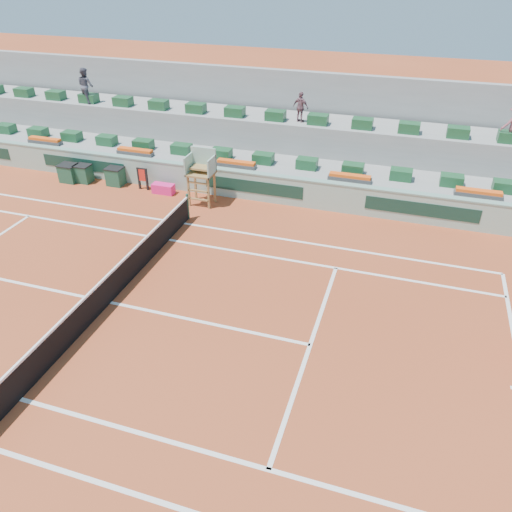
# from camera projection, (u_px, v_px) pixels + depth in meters

# --- Properties ---
(ground) EXTENTS (90.00, 90.00, 0.00)m
(ground) POSITION_uv_depth(u_px,v_px,m) (110.00, 303.00, 15.64)
(ground) COLOR #9B3C1E
(ground) RESTS_ON ground
(seating_tier_lower) EXTENTS (36.00, 4.00, 1.20)m
(seating_tier_lower) POSITION_uv_depth(u_px,v_px,m) (229.00, 163.00, 23.95)
(seating_tier_lower) COLOR #969794
(seating_tier_lower) RESTS_ON ground
(seating_tier_upper) EXTENTS (36.00, 2.40, 2.60)m
(seating_tier_upper) POSITION_uv_depth(u_px,v_px,m) (240.00, 139.00, 24.87)
(seating_tier_upper) COLOR #969794
(seating_tier_upper) RESTS_ON ground
(stadium_back_wall) EXTENTS (36.00, 0.40, 4.40)m
(stadium_back_wall) POSITION_uv_depth(u_px,v_px,m) (250.00, 112.00, 25.69)
(stadium_back_wall) COLOR #969794
(stadium_back_wall) RESTS_ON ground
(player_bag) EXTENTS (0.99, 0.44, 0.44)m
(player_bag) POSITION_uv_depth(u_px,v_px,m) (163.00, 189.00, 22.39)
(player_bag) COLOR #F7207F
(player_bag) RESTS_ON ground
(spectator_left) EXTENTS (1.03, 0.93, 1.73)m
(spectator_left) POSITION_uv_depth(u_px,v_px,m) (86.00, 85.00, 25.26)
(spectator_left) COLOR #4F4F5C
(spectator_left) RESTS_ON seating_tier_upper
(spectator_mid) EXTENTS (0.86, 0.57, 1.35)m
(spectator_mid) POSITION_uv_depth(u_px,v_px,m) (301.00, 107.00, 22.58)
(spectator_mid) COLOR #7D535E
(spectator_mid) RESTS_ON seating_tier_upper
(court_lines) EXTENTS (23.89, 11.09, 0.01)m
(court_lines) POSITION_uv_depth(u_px,v_px,m) (110.00, 302.00, 15.64)
(court_lines) COLOR white
(court_lines) RESTS_ON ground
(tennis_net) EXTENTS (0.10, 11.97, 1.10)m
(tennis_net) POSITION_uv_depth(u_px,v_px,m) (108.00, 289.00, 15.36)
(tennis_net) COLOR black
(tennis_net) RESTS_ON ground
(advertising_hoarding) EXTENTS (36.00, 0.34, 1.26)m
(advertising_hoarding) POSITION_uv_depth(u_px,v_px,m) (212.00, 180.00, 22.15)
(advertising_hoarding) COLOR #90B5A3
(advertising_hoarding) RESTS_ON ground
(umpire_chair) EXTENTS (1.10, 0.90, 2.40)m
(umpire_chair) POSITION_uv_depth(u_px,v_px,m) (202.00, 169.00, 20.87)
(umpire_chair) COLOR olive
(umpire_chair) RESTS_ON ground
(seat_row_lower) EXTENTS (32.90, 0.60, 0.44)m
(seat_row_lower) POSITION_uv_depth(u_px,v_px,m) (221.00, 153.00, 22.79)
(seat_row_lower) COLOR #1A4E29
(seat_row_lower) RESTS_ON seating_tier_lower
(seat_row_upper) EXTENTS (32.90, 0.60, 0.44)m
(seat_row_upper) POSITION_uv_depth(u_px,v_px,m) (235.00, 112.00, 23.58)
(seat_row_upper) COLOR #1A4E29
(seat_row_upper) RESTS_ON seating_tier_upper
(flower_planters) EXTENTS (26.80, 0.36, 0.28)m
(flower_planters) POSITION_uv_depth(u_px,v_px,m) (184.00, 158.00, 22.58)
(flower_planters) COLOR #444444
(flower_planters) RESTS_ON seating_tier_lower
(drink_cooler_a) EXTENTS (0.77, 0.67, 0.84)m
(drink_cooler_a) POSITION_uv_depth(u_px,v_px,m) (115.00, 176.00, 23.08)
(drink_cooler_a) COLOR #184A34
(drink_cooler_a) RESTS_ON ground
(drink_cooler_b) EXTENTS (0.73, 0.63, 0.84)m
(drink_cooler_b) POSITION_uv_depth(u_px,v_px,m) (83.00, 173.00, 23.36)
(drink_cooler_b) COLOR #184A34
(drink_cooler_b) RESTS_ON ground
(drink_cooler_c) EXTENTS (0.84, 0.72, 0.84)m
(drink_cooler_c) POSITION_uv_depth(u_px,v_px,m) (69.00, 173.00, 23.42)
(drink_cooler_c) COLOR #184A34
(drink_cooler_c) RESTS_ON ground
(towel_rack) EXTENTS (0.52, 0.09, 1.03)m
(towel_rack) POSITION_uv_depth(u_px,v_px,m) (143.00, 177.00, 22.55)
(towel_rack) COLOR black
(towel_rack) RESTS_ON ground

